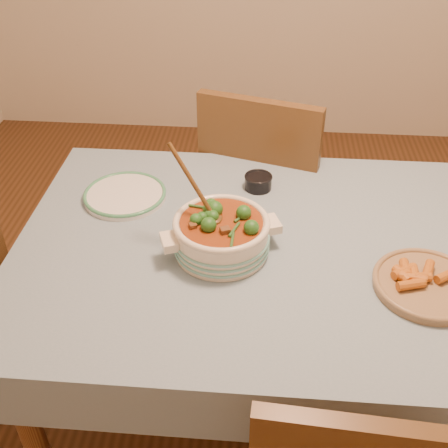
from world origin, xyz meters
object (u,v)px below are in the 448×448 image
at_px(dining_table, 292,269).
at_px(white_plate, 125,195).
at_px(fried_plate, 427,283).
at_px(chair_far, 265,187).
at_px(condiment_bowl, 258,181).
at_px(stew_casserole, 221,232).

distance_m(dining_table, white_plate, 0.61).
bearing_deg(fried_plate, chair_far, 119.80).
height_order(white_plate, chair_far, chair_far).
height_order(condiment_bowl, chair_far, chair_far).
distance_m(condiment_bowl, fried_plate, 0.66).
relative_size(stew_casserole, white_plate, 1.04).
bearing_deg(dining_table, stew_casserole, -168.84).
xyz_separation_m(stew_casserole, white_plate, (-0.35, 0.26, -0.06)).
distance_m(stew_casserole, white_plate, 0.43).
bearing_deg(condiment_bowl, chair_far, 85.56).
distance_m(stew_casserole, fried_plate, 0.58).
bearing_deg(chair_far, condiment_bowl, 101.73).
bearing_deg(dining_table, white_plate, 159.22).
distance_m(stew_casserole, condiment_bowl, 0.37).
distance_m(fried_plate, chair_far, 0.93).
bearing_deg(stew_casserole, fried_plate, -11.29).
bearing_deg(stew_casserole, dining_table, 11.16).
distance_m(condiment_bowl, chair_far, 0.39).
height_order(white_plate, condiment_bowl, condiment_bowl).
xyz_separation_m(dining_table, condiment_bowl, (-0.12, 0.31, 0.12)).
distance_m(white_plate, chair_far, 0.66).
bearing_deg(dining_table, chair_far, 98.65).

